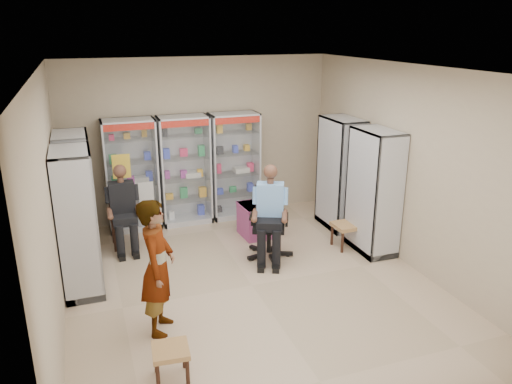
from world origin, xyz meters
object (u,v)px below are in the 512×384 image
object	(u,v)px
cabinet_back_mid	(185,171)
wooden_chair	(124,219)
woven_stool_a	(346,235)
woven_stool_b	(171,363)
cabinet_back_left	(132,175)
cabinet_right_near	(374,192)
office_chair	(269,223)
standing_man	(158,267)
cabinet_left_near	(78,222)
cabinet_right_far	(340,174)
cabinet_left_far	(77,197)
pink_trunk	(258,220)
cabinet_back_right	(234,166)
seated_shopkeeper	(270,215)

from	to	relation	value
cabinet_back_mid	wooden_chair	xyz separation A→B (m)	(-1.20, -0.73, -0.53)
woven_stool_a	woven_stool_b	xyz separation A→B (m)	(-3.33, -2.30, -0.02)
cabinet_back_left	cabinet_right_near	xyz separation A→B (m)	(3.53, -2.23, 0.00)
cabinet_back_left	office_chair	distance (m)	2.70
cabinet_right_near	standing_man	distance (m)	3.80
cabinet_left_near	woven_stool_b	xyz separation A→B (m)	(0.80, -2.29, -0.81)
cabinet_right_near	woven_stool_b	xyz separation A→B (m)	(-3.66, -2.09, -0.81)
cabinet_right_far	woven_stool_a	distance (m)	1.23
cabinet_back_left	woven_stool_a	size ratio (longest dim) A/B	4.83
cabinet_right_far	cabinet_left_far	world-z (taller)	same
cabinet_left_near	woven_stool_a	world-z (taller)	cabinet_left_near
pink_trunk	woven_stool_b	world-z (taller)	pink_trunk
cabinet_back_right	cabinet_right_far	distance (m)	1.98
cabinet_left_far	cabinet_left_near	bearing A→B (deg)	-0.00
cabinet_right_near	seated_shopkeeper	world-z (taller)	cabinet_right_near
woven_stool_b	standing_man	distance (m)	1.14
cabinet_back_right	seated_shopkeeper	bearing A→B (deg)	-90.77
cabinet_right_far	cabinet_left_near	distance (m)	4.55
cabinet_back_right	office_chair	world-z (taller)	cabinet_back_right
cabinet_back_mid	standing_man	bearing A→B (deg)	-107.08
cabinet_back_mid	seated_shopkeeper	bearing A→B (deg)	-64.63
cabinet_back_left	cabinet_left_near	distance (m)	2.23
office_chair	woven_stool_b	bearing A→B (deg)	-106.17
cabinet_back_mid	woven_stool_b	xyz separation A→B (m)	(-1.08, -4.32, -0.81)
cabinet_back_mid	woven_stool_a	world-z (taller)	cabinet_back_mid
cabinet_back_left	cabinet_back_mid	bearing A→B (deg)	0.00
cabinet_back_mid	cabinet_back_right	size ratio (longest dim) A/B	1.00
cabinet_left_far	standing_man	bearing A→B (deg)	19.02
woven_stool_b	standing_man	bearing A→B (deg)	87.09
seated_shopkeeper	woven_stool_a	distance (m)	1.42
cabinet_right_far	pink_trunk	size ratio (longest dim) A/B	3.34
pink_trunk	standing_man	distance (m)	3.17
cabinet_right_near	office_chair	distance (m)	1.74
cabinet_back_left	cabinet_back_right	size ratio (longest dim) A/B	1.00
standing_man	cabinet_right_near	bearing A→B (deg)	-52.45
cabinet_right_far	pink_trunk	world-z (taller)	cabinet_right_far
cabinet_left_far	pink_trunk	xyz separation A→B (m)	(2.93, -0.13, -0.71)
cabinet_back_mid	cabinet_right_near	distance (m)	3.41
cabinet_back_right	cabinet_right_near	distance (m)	2.76
cabinet_left_far	woven_stool_a	size ratio (longest dim) A/B	4.83
seated_shopkeeper	woven_stool_b	distance (m)	3.15
cabinet_left_near	woven_stool_b	size ratio (longest dim) A/B	5.37
cabinet_right_far	cabinet_right_near	distance (m)	1.10
woven_stool_a	cabinet_back_right	bearing A→B (deg)	122.81
cabinet_back_left	cabinet_back_mid	size ratio (longest dim) A/B	1.00
cabinet_left_near	office_chair	bearing A→B (deg)	92.70
cabinet_right_near	cabinet_left_near	world-z (taller)	same
standing_man	cabinet_back_mid	bearing A→B (deg)	2.90
office_chair	woven_stool_b	size ratio (longest dim) A/B	3.03
cabinet_back_left	pink_trunk	distance (m)	2.37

